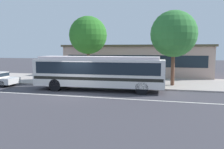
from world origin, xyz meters
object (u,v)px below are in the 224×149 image
at_px(bus_stop_sign, 155,69).
at_px(street_tree_near_stop, 88,35).
at_px(transit_bus, 99,71).
at_px(street_tree_mid_block, 174,34).
at_px(pedestrian_waiting_near_sign, 83,73).

distance_m(bus_stop_sign, street_tree_near_stop, 8.25).
xyz_separation_m(transit_bus, street_tree_near_stop, (-2.69, 4.77, 3.21)).
bearing_deg(street_tree_mid_block, transit_bus, -148.72).
xyz_separation_m(pedestrian_waiting_near_sign, street_tree_near_stop, (-0.02, 1.72, 3.73)).
xyz_separation_m(street_tree_near_stop, street_tree_mid_block, (8.63, -1.17, -0.07)).
xyz_separation_m(transit_bus, pedestrian_waiting_near_sign, (-2.67, 3.05, -0.52)).
bearing_deg(street_tree_near_stop, street_tree_mid_block, -7.71).
bearing_deg(street_tree_near_stop, bus_stop_sign, -21.10).
bearing_deg(street_tree_near_stop, transit_bus, -60.56).
bearing_deg(pedestrian_waiting_near_sign, street_tree_near_stop, 90.62).
bearing_deg(street_tree_near_stop, pedestrian_waiting_near_sign, -89.38).
distance_m(pedestrian_waiting_near_sign, bus_stop_sign, 7.19).
distance_m(bus_stop_sign, street_tree_mid_block, 3.78).
bearing_deg(transit_bus, pedestrian_waiting_near_sign, 131.25).
xyz_separation_m(pedestrian_waiting_near_sign, street_tree_mid_block, (8.61, 0.56, 3.66)).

